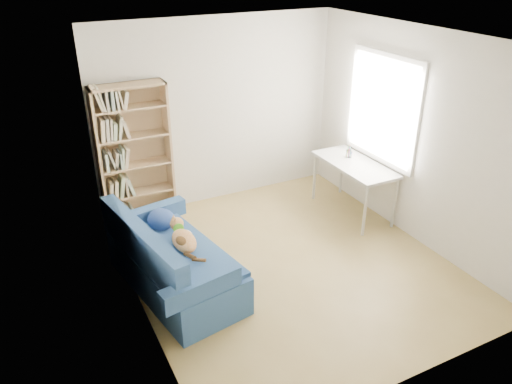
{
  "coord_description": "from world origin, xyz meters",
  "views": [
    {
      "loc": [
        -2.57,
        -4.23,
        3.4
      ],
      "look_at": [
        -0.24,
        0.35,
        0.85
      ],
      "focal_mm": 35.0,
      "sensor_mm": 36.0,
      "label": 1
    }
  ],
  "objects_px": {
    "desk": "(354,168)",
    "pen_cup": "(349,153)",
    "sofa": "(172,263)",
    "bookshelf": "(135,161)"
  },
  "relations": [
    {
      "from": "sofa",
      "to": "desk",
      "type": "height_order",
      "value": "sofa"
    },
    {
      "from": "desk",
      "to": "pen_cup",
      "type": "relative_size",
      "value": 7.64
    },
    {
      "from": "desk",
      "to": "bookshelf",
      "type": "bearing_deg",
      "value": 157.14
    },
    {
      "from": "sofa",
      "to": "pen_cup",
      "type": "relative_size",
      "value": 11.28
    },
    {
      "from": "sofa",
      "to": "pen_cup",
      "type": "distance_m",
      "value": 2.99
    },
    {
      "from": "sofa",
      "to": "bookshelf",
      "type": "xyz_separation_m",
      "value": [
        0.1,
        1.66,
        0.54
      ]
    },
    {
      "from": "sofa",
      "to": "desk",
      "type": "bearing_deg",
      "value": 0.76
    },
    {
      "from": "sofa",
      "to": "bookshelf",
      "type": "height_order",
      "value": "bookshelf"
    },
    {
      "from": "desk",
      "to": "pen_cup",
      "type": "bearing_deg",
      "value": 75.24
    },
    {
      "from": "sofa",
      "to": "pen_cup",
      "type": "bearing_deg",
      "value": 4.74
    }
  ]
}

